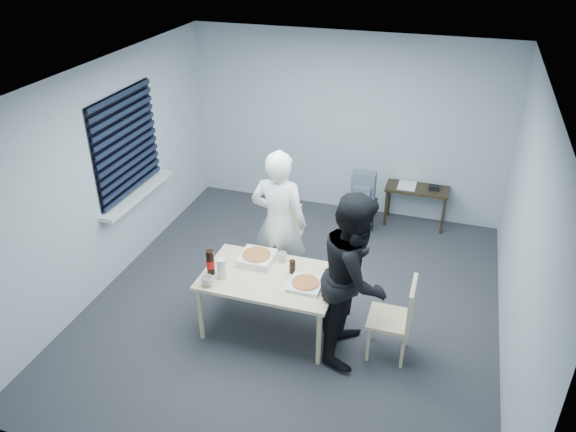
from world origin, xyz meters
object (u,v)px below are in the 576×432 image
(person_white, at_px, (279,224))
(mug_b, at_px, (282,257))
(mug_a, at_px, (207,281))
(soda_bottle, at_px, (210,263))
(backpack, at_px, (363,188))
(chair_far, at_px, (282,234))
(stool, at_px, (362,209))
(dining_table, at_px, (270,281))
(chair_right, at_px, (399,314))
(side_table, at_px, (417,193))
(person_black, at_px, (355,276))

(person_white, xyz_separation_m, mug_b, (0.17, -0.40, -0.16))
(mug_a, bearing_deg, soda_bottle, 104.26)
(person_white, relative_size, backpack, 4.02)
(chair_far, height_order, backpack, backpack)
(stool, bearing_deg, mug_b, -104.81)
(dining_table, bearing_deg, mug_b, 84.19)
(chair_right, distance_m, person_white, 1.69)
(dining_table, height_order, chair_right, chair_right)
(mug_b, relative_size, soda_bottle, 0.36)
(mug_a, bearing_deg, stool, 67.20)
(side_table, bearing_deg, backpack, -141.68)
(soda_bottle, bearing_deg, stool, 64.57)
(stool, height_order, soda_bottle, soda_bottle)
(side_table, xyz_separation_m, mug_b, (-1.19, -2.45, 0.22))
(dining_table, relative_size, soda_bottle, 5.04)
(chair_far, height_order, mug_b, chair_far)
(chair_far, xyz_separation_m, stool, (0.77, 1.14, -0.12))
(dining_table, xyz_separation_m, mug_a, (-0.54, -0.34, 0.11))
(chair_right, height_order, soda_bottle, soda_bottle)
(dining_table, bearing_deg, person_black, -2.82)
(chair_right, bearing_deg, person_black, -176.86)
(chair_right, xyz_separation_m, side_table, (-0.13, 2.78, -0.01))
(dining_table, xyz_separation_m, person_white, (-0.13, 0.71, 0.27))
(chair_right, bearing_deg, chair_far, 144.31)
(mug_b, bearing_deg, soda_bottle, -143.90)
(stool, distance_m, backpack, 0.32)
(soda_bottle, bearing_deg, backpack, 64.44)
(person_black, relative_size, stool, 3.49)
(mug_b, bearing_deg, dining_table, -95.81)
(dining_table, bearing_deg, person_white, 100.76)
(person_black, distance_m, soda_bottle, 1.49)
(stool, bearing_deg, person_black, -81.39)
(chair_far, xyz_separation_m, backpack, (0.77, 1.12, 0.21))
(side_table, relative_size, mug_b, 8.67)
(chair_right, bearing_deg, stool, 109.51)
(dining_table, distance_m, mug_a, 0.65)
(soda_bottle, bearing_deg, mug_a, -75.74)
(backpack, distance_m, soda_bottle, 2.63)
(dining_table, height_order, soda_bottle, soda_bottle)
(person_white, height_order, side_table, person_white)
(dining_table, distance_m, backpack, 2.30)
(person_black, height_order, mug_b, person_black)
(stool, relative_size, backpack, 1.15)
(chair_far, distance_m, mug_a, 1.50)
(person_white, height_order, mug_a, person_white)
(chair_far, relative_size, soda_bottle, 3.24)
(dining_table, height_order, person_white, person_white)
(mug_b, xyz_separation_m, soda_bottle, (-0.62, -0.46, 0.09))
(backpack, bearing_deg, chair_right, -83.07)
(mug_a, bearing_deg, backpack, 67.09)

